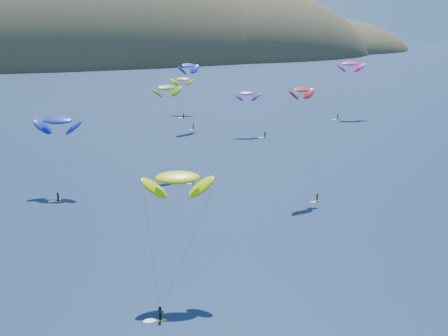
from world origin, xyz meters
TOP-DOWN VIEW (x-y plane):
  - island at (39.40, 562.36)m, footprint 730.00×300.00m
  - kitesurfer_2 at (-14.38, 47.44)m, footprint 11.60×12.68m
  - kitesurfer_3 at (3.79, 114.11)m, footprint 8.24×14.72m
  - kitesurfer_4 at (28.72, 171.89)m, footprint 10.68×8.97m
  - kitesurfer_6 at (43.06, 153.97)m, footprint 9.31×10.52m
  - kitesurfer_8 at (94.95, 173.31)m, footprint 13.67×7.53m
  - kitesurfer_9 at (25.41, 84.56)m, footprint 7.86×9.21m
  - kitesurfer_10 at (-23.59, 107.47)m, footprint 11.56×13.90m
  - kitesurfer_11 at (37.20, 205.42)m, footprint 9.87×15.87m

SIDE VIEW (x-z plane):
  - island at x=39.40m, z-range -115.74..94.26m
  - kitesurfer_6 at x=43.06m, z-range 5.75..22.09m
  - kitesurfer_11 at x=37.20m, z-range 5.72..22.22m
  - kitesurfer_10 at x=-23.59m, z-range 6.69..25.97m
  - kitesurfer_2 at x=-14.38m, z-range 7.08..26.74m
  - kitesurfer_8 at x=94.95m, z-range 8.86..32.77m
  - kitesurfer_3 at x=3.79m, z-range 9.77..33.73m
  - kitesurfer_4 at x=28.72m, z-range 9.67..34.53m
  - kitesurfer_9 at x=25.41m, z-range 10.73..36.35m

